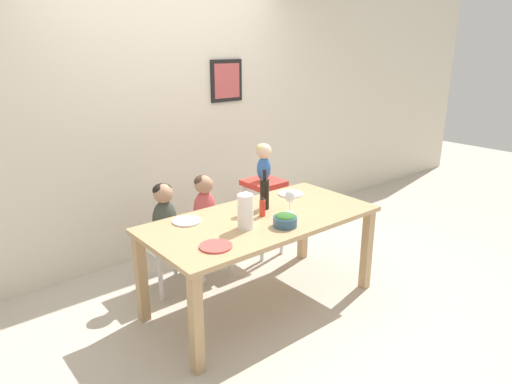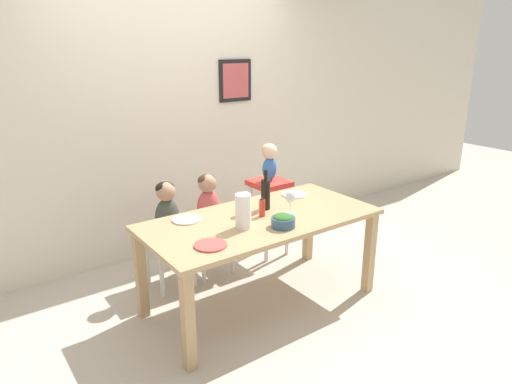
% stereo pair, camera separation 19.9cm
% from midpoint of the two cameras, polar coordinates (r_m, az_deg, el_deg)
% --- Properties ---
extents(ground_plane, '(14.00, 14.00, 0.00)m').
position_cam_midpoint_polar(ground_plane, '(3.72, 2.17, -13.60)').
color(ground_plane, '#BCB2A3').
extents(wall_back, '(10.00, 0.09, 2.70)m').
position_cam_midpoint_polar(wall_back, '(4.35, -8.77, 9.92)').
color(wall_back, beige).
rests_on(wall_back, ground_plane).
extents(dining_table, '(1.76, 0.86, 0.72)m').
position_cam_midpoint_polar(dining_table, '(3.43, 2.30, -4.59)').
color(dining_table, tan).
rests_on(dining_table, ground_plane).
extents(chair_far_left, '(0.39, 0.39, 0.45)m').
position_cam_midpoint_polar(chair_far_left, '(3.84, -9.35, -6.42)').
color(chair_far_left, silver).
rests_on(chair_far_left, ground_plane).
extents(chair_far_center, '(0.39, 0.39, 0.45)m').
position_cam_midpoint_polar(chair_far_center, '(4.01, -4.46, -5.16)').
color(chair_far_center, silver).
rests_on(chair_far_center, ground_plane).
extents(chair_right_highchair, '(0.33, 0.33, 0.74)m').
position_cam_midpoint_polar(chair_right_highchair, '(4.29, 2.99, -0.77)').
color(chair_right_highchair, silver).
rests_on(chair_right_highchair, ground_plane).
extents(person_child_left, '(0.21, 0.16, 0.46)m').
position_cam_midpoint_polar(person_child_left, '(3.72, -9.61, -1.85)').
color(person_child_left, '#3D4238').
rests_on(person_child_left, chair_far_left).
extents(person_child_center, '(0.21, 0.16, 0.46)m').
position_cam_midpoint_polar(person_child_center, '(3.89, -4.59, -0.75)').
color(person_child_center, '#C64C4C').
rests_on(person_child_center, chair_far_center).
extents(person_baby_right, '(0.14, 0.15, 0.35)m').
position_cam_midpoint_polar(person_baby_right, '(4.18, 3.06, 4.23)').
color(person_baby_right, '#3366B2').
rests_on(person_baby_right, chair_right_highchair).
extents(wine_bottle, '(0.07, 0.07, 0.32)m').
position_cam_midpoint_polar(wine_bottle, '(3.53, 2.83, -0.17)').
color(wine_bottle, black).
rests_on(wine_bottle, dining_table).
extents(paper_towel_roll, '(0.11, 0.11, 0.25)m').
position_cam_midpoint_polar(paper_towel_roll, '(3.16, 0.19, -2.44)').
color(paper_towel_roll, white).
rests_on(paper_towel_roll, dining_table).
extents(wine_glass_near, '(0.08, 0.08, 0.18)m').
position_cam_midpoint_polar(wine_glass_near, '(3.45, 5.98, -0.69)').
color(wine_glass_near, white).
rests_on(wine_glass_near, dining_table).
extents(wine_glass_far, '(0.08, 0.08, 0.18)m').
position_cam_midpoint_polar(wine_glass_far, '(3.41, 0.38, -0.79)').
color(wine_glass_far, white).
rests_on(wine_glass_far, dining_table).
extents(salad_bowl_large, '(0.17, 0.17, 0.10)m').
position_cam_midpoint_polar(salad_bowl_large, '(3.22, 5.19, -3.59)').
color(salad_bowl_large, '#335675').
rests_on(salad_bowl_large, dining_table).
extents(dinner_plate_front_left, '(0.21, 0.21, 0.01)m').
position_cam_midpoint_polar(dinner_plate_front_left, '(2.93, -3.77, -6.66)').
color(dinner_plate_front_left, '#D14C47').
rests_on(dinner_plate_front_left, dining_table).
extents(dinner_plate_back_left, '(0.21, 0.21, 0.01)m').
position_cam_midpoint_polar(dinner_plate_back_left, '(3.36, -7.01, -3.46)').
color(dinner_plate_back_left, silver).
rests_on(dinner_plate_back_left, dining_table).
extents(dinner_plate_back_right, '(0.21, 0.21, 0.01)m').
position_cam_midpoint_polar(dinner_plate_back_right, '(3.90, 6.25, -0.33)').
color(dinner_plate_back_right, silver).
rests_on(dinner_plate_back_right, dining_table).
extents(condiment_bottle_hot_sauce, '(0.05, 0.05, 0.15)m').
position_cam_midpoint_polar(condiment_bottle_hot_sauce, '(3.39, 2.46, -1.90)').
color(condiment_bottle_hot_sauce, red).
rests_on(condiment_bottle_hot_sauce, dining_table).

